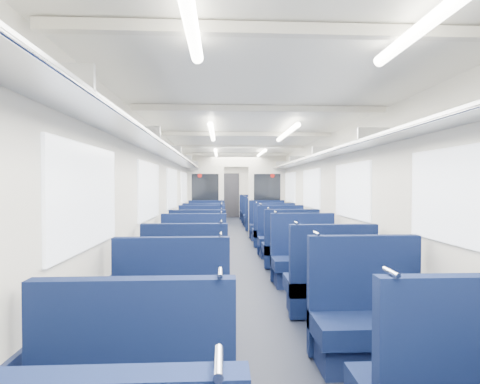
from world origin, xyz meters
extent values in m
cube|color=black|center=(0.00, 0.00, 0.00)|extent=(2.80, 18.00, 0.01)
cube|color=white|center=(0.00, 0.00, 2.35)|extent=(2.80, 18.00, 0.01)
cube|color=beige|center=(-1.40, 0.00, 1.18)|extent=(0.02, 18.00, 2.35)
cube|color=#101937|center=(-1.39, 0.00, 0.35)|extent=(0.03, 17.90, 0.70)
cube|color=beige|center=(1.40, 0.00, 1.18)|extent=(0.02, 18.00, 2.35)
cube|color=#101937|center=(1.39, 0.00, 0.35)|extent=(0.03, 17.90, 0.70)
cube|color=beige|center=(0.00, 9.00, 1.18)|extent=(2.80, 0.02, 2.35)
cube|color=#B2B5BA|center=(-1.22, 0.00, 1.97)|extent=(0.34, 17.40, 0.04)
cylinder|color=silver|center=(-1.04, 0.00, 1.95)|extent=(0.02, 17.40, 0.02)
cube|color=#B2B5BA|center=(-1.22, -6.00, 2.05)|extent=(0.34, 0.03, 0.14)
cube|color=#B2B5BA|center=(-1.22, -4.00, 2.05)|extent=(0.34, 0.03, 0.14)
cube|color=#B2B5BA|center=(-1.22, -2.00, 2.05)|extent=(0.34, 0.03, 0.14)
cube|color=#B2B5BA|center=(-1.22, 0.00, 2.05)|extent=(0.34, 0.03, 0.14)
cube|color=#B2B5BA|center=(-1.22, 2.00, 2.05)|extent=(0.34, 0.03, 0.14)
cube|color=#B2B5BA|center=(-1.22, 4.00, 2.05)|extent=(0.34, 0.03, 0.14)
cube|color=#B2B5BA|center=(-1.22, 6.00, 2.05)|extent=(0.34, 0.03, 0.14)
cube|color=#B2B5BA|center=(-1.22, 8.00, 2.05)|extent=(0.34, 0.03, 0.14)
cube|color=#B2B5BA|center=(1.22, 0.00, 1.97)|extent=(0.34, 17.40, 0.04)
cylinder|color=silver|center=(1.04, 0.00, 1.95)|extent=(0.02, 17.40, 0.02)
cube|color=#B2B5BA|center=(1.22, -4.00, 2.05)|extent=(0.34, 0.03, 0.14)
cube|color=#B2B5BA|center=(1.22, -2.00, 2.05)|extent=(0.34, 0.03, 0.14)
cube|color=#B2B5BA|center=(1.22, 0.00, 2.05)|extent=(0.34, 0.03, 0.14)
cube|color=#B2B5BA|center=(1.22, 2.00, 2.05)|extent=(0.34, 0.03, 0.14)
cube|color=#B2B5BA|center=(1.22, 4.00, 2.05)|extent=(0.34, 0.03, 0.14)
cube|color=#B2B5BA|center=(1.22, 6.00, 2.05)|extent=(0.34, 0.03, 0.14)
cube|color=#B2B5BA|center=(1.22, 8.00, 2.05)|extent=(0.34, 0.03, 0.14)
cube|color=white|center=(-1.38, -5.20, 1.42)|extent=(0.02, 1.30, 0.75)
cube|color=white|center=(-1.38, -2.90, 1.42)|extent=(0.02, 1.30, 0.75)
cube|color=white|center=(-1.38, -0.60, 1.42)|extent=(0.02, 1.30, 0.75)
cube|color=white|center=(-1.38, 1.70, 1.42)|extent=(0.02, 1.30, 0.75)
cube|color=white|center=(-1.38, 4.50, 1.42)|extent=(0.02, 1.30, 0.75)
cube|color=white|center=(-1.38, 6.80, 1.42)|extent=(0.02, 1.30, 0.75)
cube|color=white|center=(1.38, -5.20, 1.42)|extent=(0.02, 1.30, 0.75)
cube|color=white|center=(1.38, -2.90, 1.42)|extent=(0.02, 1.30, 0.75)
cube|color=white|center=(1.38, -0.60, 1.42)|extent=(0.02, 1.30, 0.75)
cube|color=white|center=(1.38, 1.70, 1.42)|extent=(0.02, 1.30, 0.75)
cube|color=white|center=(1.38, 4.50, 1.42)|extent=(0.02, 1.30, 0.75)
cube|color=white|center=(1.38, 6.80, 1.42)|extent=(0.02, 1.30, 0.75)
cube|color=beige|center=(0.00, -6.00, 2.31)|extent=(2.70, 0.06, 0.06)
cube|color=beige|center=(0.00, -4.00, 2.31)|extent=(2.70, 0.06, 0.06)
cube|color=beige|center=(0.00, -2.00, 2.31)|extent=(2.70, 0.06, 0.06)
cube|color=beige|center=(0.00, 0.00, 2.31)|extent=(2.70, 0.06, 0.06)
cube|color=beige|center=(0.00, 2.00, 2.31)|extent=(2.70, 0.06, 0.06)
cube|color=beige|center=(0.00, 4.00, 2.31)|extent=(2.70, 0.06, 0.06)
cube|color=beige|center=(0.00, 6.00, 2.31)|extent=(2.70, 0.06, 0.06)
cube|color=beige|center=(0.00, 8.00, 2.31)|extent=(2.70, 0.06, 0.06)
cylinder|color=white|center=(-0.55, -2.50, 2.26)|extent=(0.07, 1.60, 0.07)
cylinder|color=white|center=(-0.55, 1.00, 2.26)|extent=(0.07, 1.60, 0.07)
cylinder|color=white|center=(-0.55, 5.50, 2.26)|extent=(0.07, 1.60, 0.07)
cylinder|color=white|center=(0.55, -2.50, 2.26)|extent=(0.07, 1.60, 0.07)
cylinder|color=white|center=(0.55, 1.00, 2.26)|extent=(0.07, 1.60, 0.07)
cylinder|color=white|center=(0.55, 5.50, 2.26)|extent=(0.07, 1.60, 0.07)
cube|color=black|center=(0.00, 8.94, 1.00)|extent=(0.75, 0.06, 2.00)
cube|color=beige|center=(-0.88, 2.56, 1.18)|extent=(1.05, 0.08, 2.35)
cube|color=black|center=(-0.87, 2.51, 1.40)|extent=(0.76, 0.02, 0.80)
cylinder|color=#B4100C|center=(-1.02, 2.50, 1.75)|extent=(0.12, 0.01, 0.12)
cube|color=beige|center=(0.88, 2.56, 1.18)|extent=(1.05, 0.08, 2.35)
cube|color=black|center=(0.87, 2.51, 1.40)|extent=(0.76, 0.02, 0.80)
cylinder|color=#B4100C|center=(1.02, 2.50, 1.75)|extent=(0.12, 0.01, 0.12)
cube|color=beige|center=(0.00, 2.56, 2.17)|extent=(0.70, 0.08, 0.35)
cylinder|color=silver|center=(-0.41, -7.04, 1.09)|extent=(0.02, 0.15, 0.02)
cylinder|color=silver|center=(-0.41, -6.15, 1.09)|extent=(0.02, 0.15, 0.02)
cube|color=#0D1A42|center=(0.83, -6.17, 0.54)|extent=(0.98, 0.09, 1.05)
cylinder|color=silver|center=(0.41, -6.17, 1.09)|extent=(0.02, 0.15, 0.02)
cube|color=#0D1A42|center=(-0.83, -5.00, 0.34)|extent=(0.98, 0.51, 0.17)
cube|color=#0D1637|center=(-0.83, -5.00, 0.13)|extent=(0.90, 0.41, 0.25)
cube|color=#0D1A42|center=(-0.83, -4.79, 0.54)|extent=(0.98, 0.09, 1.05)
cylinder|color=silver|center=(-0.41, -4.79, 1.09)|extent=(0.02, 0.15, 0.02)
cube|color=#0D1A42|center=(0.83, -4.97, 0.34)|extent=(0.98, 0.51, 0.17)
cube|color=#0D1637|center=(0.83, -4.97, 0.13)|extent=(0.90, 0.41, 0.25)
cube|color=#0D1A42|center=(0.83, -4.76, 0.54)|extent=(0.98, 0.09, 1.05)
cylinder|color=silver|center=(0.41, -4.76, 1.09)|extent=(0.02, 0.15, 0.02)
cube|color=#0D1A42|center=(-0.83, -3.50, 0.34)|extent=(0.98, 0.51, 0.17)
cube|color=#0D1637|center=(-0.83, -3.50, 0.13)|extent=(0.90, 0.41, 0.25)
cube|color=#0D1A42|center=(-0.83, -3.71, 0.54)|extent=(0.98, 0.09, 1.05)
cylinder|color=silver|center=(-0.41, -3.71, 1.09)|extent=(0.02, 0.15, 0.02)
cube|color=#0D1A42|center=(0.83, -3.67, 0.34)|extent=(0.98, 0.51, 0.17)
cube|color=#0D1637|center=(0.83, -3.67, 0.13)|extent=(0.90, 0.41, 0.25)
cube|color=#0D1A42|center=(0.83, -3.88, 0.54)|extent=(0.98, 0.09, 1.05)
cylinder|color=silver|center=(0.41, -3.88, 1.09)|extent=(0.02, 0.15, 0.02)
cube|color=#0D1A42|center=(-0.83, -2.51, 0.34)|extent=(0.98, 0.51, 0.17)
cube|color=#0D1637|center=(-0.83, -2.51, 0.13)|extent=(0.90, 0.41, 0.25)
cube|color=#0D1A42|center=(-0.83, -2.30, 0.54)|extent=(0.98, 0.09, 1.05)
cylinder|color=silver|center=(-0.41, -2.30, 1.09)|extent=(0.02, 0.15, 0.02)
cube|color=#0D1A42|center=(0.83, -2.50, 0.34)|extent=(0.98, 0.51, 0.17)
cube|color=#0D1637|center=(0.83, -2.50, 0.13)|extent=(0.90, 0.41, 0.25)
cube|color=#0D1A42|center=(0.83, -2.29, 0.54)|extent=(0.98, 0.09, 1.05)
cylinder|color=silver|center=(0.41, -2.29, 1.09)|extent=(0.02, 0.15, 0.02)
cube|color=#0D1A42|center=(-0.83, -1.28, 0.34)|extent=(0.98, 0.51, 0.17)
cube|color=#0D1637|center=(-0.83, -1.28, 0.13)|extent=(0.90, 0.41, 0.25)
cube|color=#0D1A42|center=(-0.83, -1.49, 0.54)|extent=(0.98, 0.09, 1.05)
cylinder|color=silver|center=(-0.41, -1.49, 1.09)|extent=(0.02, 0.15, 0.02)
cube|color=#0D1A42|center=(0.83, -1.22, 0.34)|extent=(0.98, 0.51, 0.17)
cube|color=#0D1637|center=(0.83, -1.22, 0.13)|extent=(0.90, 0.41, 0.25)
cube|color=#0D1A42|center=(0.83, -1.43, 0.54)|extent=(0.98, 0.09, 1.05)
cylinder|color=silver|center=(0.41, -1.43, 1.09)|extent=(0.02, 0.15, 0.02)
cube|color=#0D1A42|center=(-0.83, -0.27, 0.34)|extent=(0.98, 0.51, 0.17)
cube|color=#0D1637|center=(-0.83, -0.27, 0.13)|extent=(0.90, 0.41, 0.25)
cube|color=#0D1A42|center=(-0.83, -0.06, 0.54)|extent=(0.98, 0.09, 1.05)
cylinder|color=silver|center=(-0.41, -0.06, 1.09)|extent=(0.02, 0.15, 0.02)
cube|color=#0D1A42|center=(0.83, -0.35, 0.34)|extent=(0.98, 0.51, 0.17)
cube|color=#0D1637|center=(0.83, -0.35, 0.13)|extent=(0.90, 0.41, 0.25)
cube|color=#0D1A42|center=(0.83, -0.14, 0.54)|extent=(0.98, 0.09, 1.05)
cylinder|color=silver|center=(0.41, -0.14, 1.09)|extent=(0.02, 0.15, 0.02)
cube|color=#0D1A42|center=(-0.83, 0.90, 0.34)|extent=(0.98, 0.51, 0.17)
cube|color=#0D1637|center=(-0.83, 0.90, 0.13)|extent=(0.90, 0.41, 0.25)
cube|color=#0D1A42|center=(-0.83, 0.69, 0.54)|extent=(0.98, 0.09, 1.05)
cylinder|color=silver|center=(-0.41, 0.69, 1.09)|extent=(0.02, 0.15, 0.02)
cube|color=#0D1A42|center=(0.83, 0.98, 0.34)|extent=(0.98, 0.51, 0.17)
cube|color=#0D1637|center=(0.83, 0.98, 0.13)|extent=(0.90, 0.41, 0.25)
cube|color=#0D1A42|center=(0.83, 0.77, 0.54)|extent=(0.98, 0.09, 1.05)
cylinder|color=silver|center=(0.41, 0.77, 1.09)|extent=(0.02, 0.15, 0.02)
cube|color=#0D1A42|center=(-0.83, 2.05, 0.34)|extent=(0.98, 0.51, 0.17)
cube|color=#0D1637|center=(-0.83, 2.05, 0.13)|extent=(0.90, 0.41, 0.25)
cube|color=#0D1A42|center=(-0.83, 2.26, 0.54)|extent=(0.98, 0.09, 1.05)
cylinder|color=silver|center=(-0.41, 2.26, 1.09)|extent=(0.02, 0.15, 0.02)
cube|color=#0D1A42|center=(0.83, 2.04, 0.34)|extent=(0.98, 0.51, 0.17)
cube|color=#0D1637|center=(0.83, 2.04, 0.13)|extent=(0.90, 0.41, 0.25)
cube|color=#0D1A42|center=(0.83, 2.25, 0.54)|extent=(0.98, 0.09, 1.05)
cylinder|color=silver|center=(0.41, 2.25, 1.09)|extent=(0.02, 0.15, 0.02)
cube|color=#0D1A42|center=(-0.83, 4.29, 0.34)|extent=(0.98, 0.51, 0.17)
cube|color=#0D1637|center=(-0.83, 4.29, 0.13)|extent=(0.90, 0.41, 0.25)
cube|color=#0D1A42|center=(-0.83, 4.08, 0.54)|extent=(0.98, 0.09, 1.05)
cylinder|color=silver|center=(-0.41, 4.08, 1.09)|extent=(0.02, 0.15, 0.02)
cube|color=#0D1A42|center=(0.83, 4.11, 0.34)|extent=(0.98, 0.51, 0.17)
cube|color=#0D1637|center=(0.83, 4.11, 0.13)|extent=(0.90, 0.41, 0.25)
cube|color=#0D1A42|center=(0.83, 3.90, 0.54)|extent=(0.98, 0.09, 1.05)
cylinder|color=silver|center=(0.41, 3.90, 1.09)|extent=(0.02, 0.15, 0.02)
cube|color=#0D1A42|center=(-0.83, 5.13, 0.34)|extent=(0.98, 0.51, 0.17)
cube|color=#0D1637|center=(-0.83, 5.13, 0.13)|extent=(0.90, 0.41, 0.25)
cube|color=#0D1A42|center=(-0.83, 5.34, 0.54)|extent=(0.98, 0.09, 1.05)
cylinder|color=silver|center=(-0.41, 5.34, 1.09)|extent=(0.02, 0.15, 0.02)
cube|color=#0D1A42|center=(0.83, 5.15, 0.34)|extent=(0.98, 0.51, 0.17)
cube|color=#0D1637|center=(0.83, 5.15, 0.13)|extent=(0.90, 0.41, 0.25)
cube|color=#0D1A42|center=(0.83, 5.36, 0.54)|extent=(0.98, 0.09, 1.05)
cylinder|color=silver|center=(0.41, 5.36, 1.09)|extent=(0.02, 0.15, 0.02)
cube|color=#0D1A42|center=(-0.83, 6.47, 0.34)|extent=(0.98, 0.51, 0.17)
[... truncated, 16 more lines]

